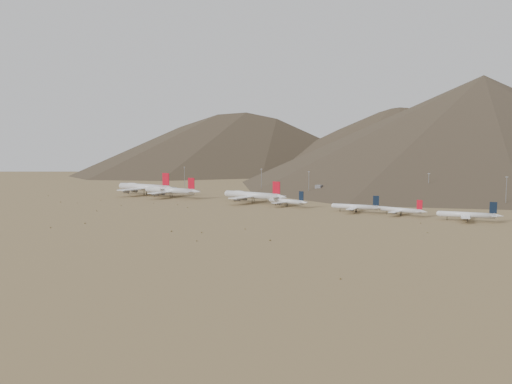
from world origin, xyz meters
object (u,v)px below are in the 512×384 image
Objects in this scene: widebody_centre at (170,191)px; narrowbody_b at (357,207)px; widebody_west at (144,187)px; narrowbody_a at (287,201)px; control_tower at (319,192)px; widebody_east at (252,195)px.

widebody_centre is 194.67m from narrowbody_b.
narrowbody_a is (171.62, -4.46, -3.69)m from widebody_west.
widebody_west is 178.18m from control_tower.
widebody_centre and widebody_east have the same top height.
widebody_centre is at bearing -173.24° from widebody_east.
narrowbody_b is (62.70, -3.97, -0.10)m from narrowbody_a.
widebody_east is 1.65× the size of narrowbody_a.
control_tower is (-12.94, 85.45, 0.86)m from narrowbody_a.
widebody_west reaches higher than narrowbody_a.
widebody_east is 1.68× the size of narrowbody_b.
control_tower is at bearing 75.63° from widebody_east.
widebody_centre is 5.66× the size of control_tower.
widebody_west is 1.17× the size of widebody_east.
control_tower is at bearing 27.17° from widebody_west.
widebody_west is 234.50m from narrowbody_b.
narrowbody_a is at bearing -4.73° from widebody_east.
widebody_centre is at bearing 170.74° from narrowbody_b.
widebody_west is at bearing -175.94° from widebody_east.
widebody_centre is 1.65× the size of narrowbody_a.
narrowbody_b is at bearing 6.96° from narrowbody_a.
widebody_centre is 1.00× the size of widebody_east.
widebody_centre is 131.93m from narrowbody_a.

